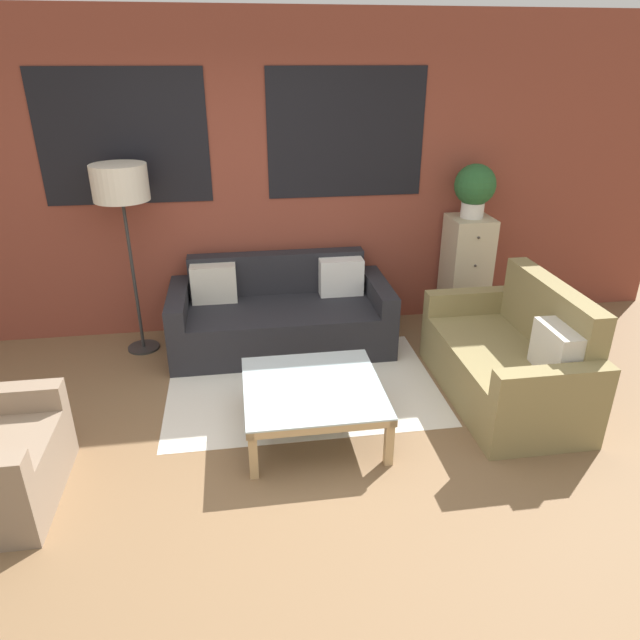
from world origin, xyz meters
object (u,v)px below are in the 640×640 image
(settee_vintage, at_px, (510,361))
(coffee_table, at_px, (313,392))
(potted_plant, at_px, (475,187))
(drawer_cabinet, at_px, (465,272))
(floor_lamp, at_px, (121,189))
(couch_dark, at_px, (281,316))

(settee_vintage, distance_m, coffee_table, 1.57)
(potted_plant, bearing_deg, drawer_cabinet, -90.00)
(settee_vintage, bearing_deg, floor_lamp, 156.61)
(drawer_cabinet, distance_m, potted_plant, 0.81)
(couch_dark, distance_m, floor_lamp, 1.71)
(settee_vintage, distance_m, floor_lamp, 3.36)
(floor_lamp, height_order, drawer_cabinet, floor_lamp)
(potted_plant, bearing_deg, coffee_table, -137.10)
(coffee_table, relative_size, potted_plant, 1.94)
(coffee_table, bearing_deg, drawer_cabinet, 42.90)
(floor_lamp, bearing_deg, drawer_cabinet, 2.09)
(drawer_cabinet, height_order, potted_plant, potted_plant)
(floor_lamp, bearing_deg, coffee_table, -47.53)
(floor_lamp, height_order, potted_plant, floor_lamp)
(couch_dark, xyz_separation_m, potted_plant, (1.81, 0.21, 1.06))
(couch_dark, relative_size, drawer_cabinet, 1.82)
(couch_dark, distance_m, potted_plant, 2.11)
(settee_vintage, bearing_deg, couch_dark, 144.89)
(couch_dark, relative_size, coffee_table, 2.06)
(settee_vintage, height_order, potted_plant, potted_plant)
(drawer_cabinet, bearing_deg, coffee_table, -137.10)
(couch_dark, distance_m, drawer_cabinet, 1.84)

